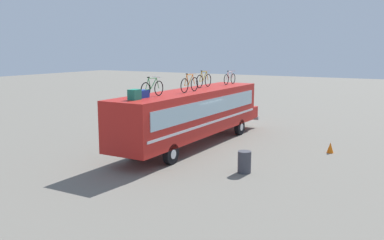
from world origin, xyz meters
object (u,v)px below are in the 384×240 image
bus (193,112)px  luggage_bag_1 (134,95)px  traffic_cone (330,148)px  trash_bin (244,162)px  luggage_bag_2 (142,94)px  rooftop_bicycle_4 (230,78)px  rooftop_bicycle_2 (190,84)px  rooftop_bicycle_1 (152,88)px  rooftop_bicycle_3 (204,80)px

bus → luggage_bag_1: (-5.02, 0.04, 1.43)m
luggage_bag_1 → traffic_cone: luggage_bag_1 is taller
luggage_bag_1 → trash_bin: luggage_bag_1 is taller
luggage_bag_2 → rooftop_bicycle_4: size_ratio=0.39×
luggage_bag_2 → trash_bin: bearing=-79.8°
luggage_bag_1 → trash_bin: bearing=-70.3°
luggage_bag_2 → rooftop_bicycle_4: 8.71m
traffic_cone → rooftop_bicycle_4: bearing=69.9°
rooftop_bicycle_2 → rooftop_bicycle_1: bearing=172.3°
bus → rooftop_bicycle_4: (4.46, -0.07, 1.56)m
rooftop_bicycle_3 → rooftop_bicycle_4: bearing=-8.4°
rooftop_bicycle_2 → rooftop_bicycle_4: rooftop_bicycle_2 is taller
luggage_bag_2 → traffic_cone: 9.85m
traffic_cone → luggage_bag_1: bearing=135.4°
luggage_bag_1 → rooftop_bicycle_1: size_ratio=0.29×
bus → rooftop_bicycle_3: (1.80, 0.32, 1.60)m
bus → rooftop_bicycle_4: size_ratio=7.93×
luggage_bag_2 → trash_bin: (0.84, -4.66, -2.72)m
rooftop_bicycle_3 → rooftop_bicycle_1: bearing=-177.1°
bus → rooftop_bicycle_1: size_ratio=7.39×
rooftop_bicycle_1 → rooftop_bicycle_3: bearing=2.9°
bus → rooftop_bicycle_4: rooftop_bicycle_4 is taller
trash_bin → rooftop_bicycle_4: bearing=29.1°
rooftop_bicycle_1 → rooftop_bicycle_4: 8.14m
luggage_bag_1 → rooftop_bicycle_2: (4.09, -0.37, 0.17)m
luggage_bag_2 → rooftop_bicycle_3: 6.06m
trash_bin → traffic_cone: trash_bin is taller
luggage_bag_1 → trash_bin: 5.52m
rooftop_bicycle_2 → rooftop_bicycle_3: rooftop_bicycle_3 is taller
rooftop_bicycle_2 → traffic_cone: 7.80m
luggage_bag_2 → rooftop_bicycle_2: rooftop_bicycle_2 is taller
rooftop_bicycle_4 → rooftop_bicycle_3: bearing=171.6°
rooftop_bicycle_3 → luggage_bag_2: bearing=-178.9°
luggage_bag_1 → rooftop_bicycle_4: rooftop_bicycle_4 is taller
luggage_bag_2 → rooftop_bicycle_2: size_ratio=0.37×
rooftop_bicycle_1 → trash_bin: (0.27, -4.50, -2.93)m
luggage_bag_2 → rooftop_bicycle_1: 0.63m
rooftop_bicycle_1 → traffic_cone: (5.66, -6.90, -3.13)m
bus → luggage_bag_2: bearing=177.2°
luggage_bag_1 → rooftop_bicycle_2: rooftop_bicycle_2 is taller
luggage_bag_2 → rooftop_bicycle_4: bearing=-1.8°
luggage_bag_1 → trash_bin: size_ratio=0.55×
trash_bin → traffic_cone: 5.90m
rooftop_bicycle_1 → rooftop_bicycle_3: rooftop_bicycle_3 is taller
rooftop_bicycle_1 → rooftop_bicycle_2: bearing=-7.7°
luggage_bag_1 → rooftop_bicycle_1: bearing=0.1°
luggage_bag_2 → luggage_bag_1: bearing=-168.0°
rooftop_bicycle_3 → traffic_cone: size_ratio=3.25×
rooftop_bicycle_2 → rooftop_bicycle_4: (5.39, 0.26, -0.04)m
luggage_bag_2 → trash_bin: luggage_bag_2 is taller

